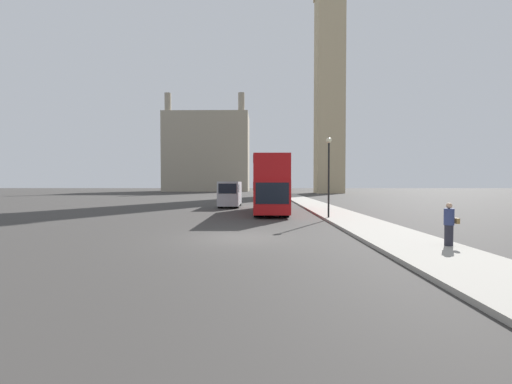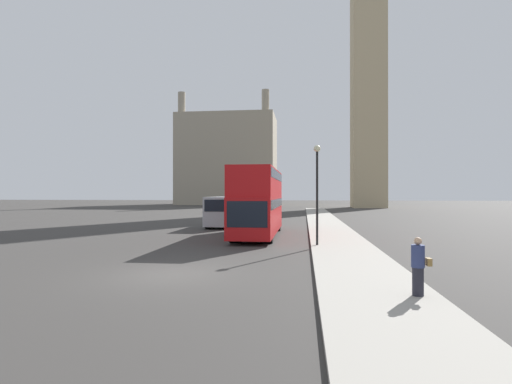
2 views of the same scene
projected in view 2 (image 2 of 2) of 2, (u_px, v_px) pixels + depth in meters
ground_plane at (171, 274)px, 14.02m from camera, size 300.00×300.00×0.00m
sidewalk_strip at (364, 277)px, 13.23m from camera, size 3.26×120.00×0.15m
clock_tower at (368, 33)px, 79.60m from camera, size 6.92×7.09×67.99m
building_block_distant at (228, 160)px, 103.61m from camera, size 24.51×15.11×27.87m
red_double_decker_bus at (258, 199)px, 26.62m from camera, size 2.53×10.83×4.41m
white_van at (222, 211)px, 33.79m from camera, size 2.01×5.96×2.56m
pedestrian at (418, 266)px, 10.51m from camera, size 0.50×0.34×1.54m
street_lamp at (317, 178)px, 20.86m from camera, size 0.36×0.36×5.23m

